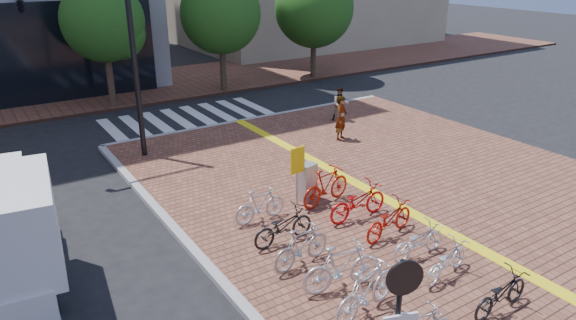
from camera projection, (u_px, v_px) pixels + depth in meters
ground at (395, 262)px, 12.57m from camera, size 120.00×120.00×0.00m
kerb_north at (258, 118)px, 23.42m from camera, size 14.00×0.25×0.15m
far_sidewalk at (133, 88)px, 28.92m from camera, size 70.00×8.00×0.15m
crosswalk at (190, 118)px, 23.74m from camera, size 7.50×4.00×0.01m
street_trees at (239, 14)px, 27.21m from camera, size 16.20×4.60×6.35m
bike_1 at (366, 290)px, 10.29m from camera, size 1.98×0.92×1.15m
bike_2 at (342, 267)px, 11.09m from camera, size 1.92×0.86×1.12m
bike_3 at (302, 246)px, 11.99m from camera, size 1.74×0.73×1.02m
bike_4 at (283, 226)px, 12.97m from camera, size 1.78×0.70×0.92m
bike_5 at (260, 205)px, 14.03m from camera, size 1.60×0.49×0.96m
bike_6 at (501, 293)px, 10.43m from camera, size 1.68×0.64×0.87m
bike_7 at (446, 261)px, 11.57m from camera, size 1.69×0.86×0.85m
bike_8 at (418, 241)px, 12.37m from camera, size 1.62×0.57×0.85m
bike_9 at (389, 219)px, 13.28m from camera, size 1.91×0.96×0.96m
bike_10 at (358, 202)px, 14.16m from camera, size 1.94×0.70×1.01m
bike_11 at (326, 186)px, 15.00m from camera, size 1.94×0.85×1.13m
pedestrian_a at (341, 118)px, 20.22m from camera, size 0.77×0.69×1.77m
pedestrian_b at (340, 104)px, 22.63m from camera, size 0.90×0.82×1.50m
utility_box at (307, 182)px, 15.25m from camera, size 0.60×0.50×1.14m
yellow_sign at (297, 165)px, 14.65m from camera, size 0.49×0.14×1.81m
traffic_light_pole at (85, 36)px, 16.55m from camera, size 3.45×1.33×6.43m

